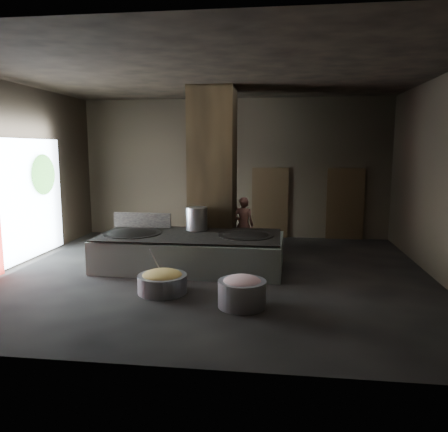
# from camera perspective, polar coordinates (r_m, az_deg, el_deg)

# --- Properties ---
(floor) EXTENTS (10.00, 9.00, 0.10)m
(floor) POSITION_cam_1_polar(r_m,az_deg,el_deg) (10.36, -1.40, -7.72)
(floor) COLOR black
(floor) RESTS_ON ground
(ceiling) EXTENTS (10.00, 9.00, 0.10)m
(ceiling) POSITION_cam_1_polar(r_m,az_deg,el_deg) (10.07, -1.51, 18.24)
(ceiling) COLOR black
(ceiling) RESTS_ON back_wall
(back_wall) EXTENTS (10.00, 0.10, 4.50)m
(back_wall) POSITION_cam_1_polar(r_m,az_deg,el_deg) (14.46, 1.32, 6.22)
(back_wall) COLOR black
(back_wall) RESTS_ON ground
(front_wall) EXTENTS (10.00, 0.10, 4.50)m
(front_wall) POSITION_cam_1_polar(r_m,az_deg,el_deg) (5.52, -8.69, 2.01)
(front_wall) COLOR black
(front_wall) RESTS_ON ground
(left_wall) EXTENTS (0.10, 9.00, 4.50)m
(left_wall) POSITION_cam_1_polar(r_m,az_deg,el_deg) (11.83, -26.49, 4.75)
(left_wall) COLOR black
(left_wall) RESTS_ON ground
(right_wall) EXTENTS (0.10, 9.00, 4.50)m
(right_wall) POSITION_cam_1_polar(r_m,az_deg,el_deg) (10.45, 27.15, 4.29)
(right_wall) COLOR black
(right_wall) RESTS_ON ground
(pillar) EXTENTS (1.20, 1.20, 4.50)m
(pillar) POSITION_cam_1_polar(r_m,az_deg,el_deg) (11.88, -1.48, 5.67)
(pillar) COLOR black
(pillar) RESTS_ON ground
(hearth_platform) EXTENTS (4.51, 2.25, 0.77)m
(hearth_platform) POSITION_cam_1_polar(r_m,az_deg,el_deg) (10.76, -4.38, -4.72)
(hearth_platform) COLOR silver
(hearth_platform) RESTS_ON ground
(platform_cap) EXTENTS (4.35, 2.09, 0.03)m
(platform_cap) POSITION_cam_1_polar(r_m,az_deg,el_deg) (10.67, -4.40, -2.48)
(platform_cap) COLOR black
(platform_cap) RESTS_ON hearth_platform
(wok_left) EXTENTS (1.40, 1.40, 0.39)m
(wok_left) POSITION_cam_1_polar(r_m,az_deg,el_deg) (11.02, -11.86, -2.63)
(wok_left) COLOR black
(wok_left) RESTS_ON hearth_platform
(wok_left_rim) EXTENTS (1.43, 1.43, 0.05)m
(wok_left_rim) POSITION_cam_1_polar(r_m,az_deg,el_deg) (11.00, -11.88, -2.27)
(wok_left_rim) COLOR black
(wok_left_rim) RESTS_ON hearth_platform
(wok_right) EXTENTS (1.31, 1.31, 0.37)m
(wok_right) POSITION_cam_1_polar(r_m,az_deg,el_deg) (10.54, 2.87, -2.96)
(wok_right) COLOR black
(wok_right) RESTS_ON hearth_platform
(wok_right_rim) EXTENTS (1.33, 1.33, 0.05)m
(wok_right_rim) POSITION_cam_1_polar(r_m,az_deg,el_deg) (10.53, 2.87, -2.59)
(wok_right_rim) COLOR black
(wok_right_rim) RESTS_ON hearth_platform
(stock_pot) EXTENTS (0.54, 0.54, 0.58)m
(stock_pot) POSITION_cam_1_polar(r_m,az_deg,el_deg) (11.13, -3.60, -0.35)
(stock_pot) COLOR #ACAFB4
(stock_pot) RESTS_ON hearth_platform
(splash_guard) EXTENTS (1.55, 0.10, 0.39)m
(splash_guard) POSITION_cam_1_polar(r_m,az_deg,el_deg) (11.71, -10.63, -0.53)
(splash_guard) COLOR black
(splash_guard) RESTS_ON hearth_platform
(cook) EXTENTS (0.59, 0.39, 1.57)m
(cook) POSITION_cam_1_polar(r_m,az_deg,el_deg) (12.24, 2.56, -1.15)
(cook) COLOR brown
(cook) RESTS_ON ground
(veg_basin) EXTENTS (1.10, 1.10, 0.37)m
(veg_basin) POSITION_cam_1_polar(r_m,az_deg,el_deg) (9.04, -8.04, -8.74)
(veg_basin) COLOR gray
(veg_basin) RESTS_ON ground
(veg_fill) EXTENTS (0.82, 0.82, 0.25)m
(veg_fill) POSITION_cam_1_polar(r_m,az_deg,el_deg) (9.00, -8.06, -7.73)
(veg_fill) COLOR #9EAF54
(veg_fill) RESTS_ON veg_basin
(ladle) EXTENTS (0.23, 0.35, 0.71)m
(ladle) POSITION_cam_1_polar(r_m,az_deg,el_deg) (9.12, -8.75, -6.21)
(ladle) COLOR #ACAFB4
(ladle) RESTS_ON veg_basin
(meat_basin) EXTENTS (1.18, 1.18, 0.49)m
(meat_basin) POSITION_cam_1_polar(r_m,az_deg,el_deg) (8.18, 2.37, -10.09)
(meat_basin) COLOR gray
(meat_basin) RESTS_ON ground
(meat_fill) EXTENTS (0.74, 0.74, 0.28)m
(meat_fill) POSITION_cam_1_polar(r_m,az_deg,el_deg) (8.12, 2.38, -8.73)
(meat_fill) COLOR #D58088
(meat_fill) RESTS_ON meat_basin
(doorway_near) EXTENTS (1.18, 0.08, 2.38)m
(doorway_near) POSITION_cam_1_polar(r_m,az_deg,el_deg) (14.38, 6.02, 1.56)
(doorway_near) COLOR black
(doorway_near) RESTS_ON ground
(doorway_near_glow) EXTENTS (0.79, 0.04, 1.88)m
(doorway_near_glow) POSITION_cam_1_polar(r_m,az_deg,el_deg) (14.54, 6.30, 1.44)
(doorway_near_glow) COLOR #8C6647
(doorway_near_glow) RESTS_ON ground
(doorway_far) EXTENTS (1.18, 0.08, 2.38)m
(doorway_far) POSITION_cam_1_polar(r_m,az_deg,el_deg) (14.53, 15.53, 1.36)
(doorway_far) COLOR black
(doorway_far) RESTS_ON ground
(doorway_far_glow) EXTENTS (0.84, 0.04, 1.99)m
(doorway_far_glow) POSITION_cam_1_polar(r_m,az_deg,el_deg) (14.72, 14.48, 1.30)
(doorway_far_glow) COLOR #8C6647
(doorway_far_glow) RESTS_ON ground
(left_opening) EXTENTS (0.04, 4.20, 3.10)m
(left_opening) POSITION_cam_1_polar(r_m,az_deg,el_deg) (12.00, -25.36, 1.74)
(left_opening) COLOR white
(left_opening) RESTS_ON ground
(tree_silhouette) EXTENTS (0.28, 1.10, 1.10)m
(tree_silhouette) POSITION_cam_1_polar(r_m,az_deg,el_deg) (12.83, -22.51, 5.02)
(tree_silhouette) COLOR #194714
(tree_silhouette) RESTS_ON left_opening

